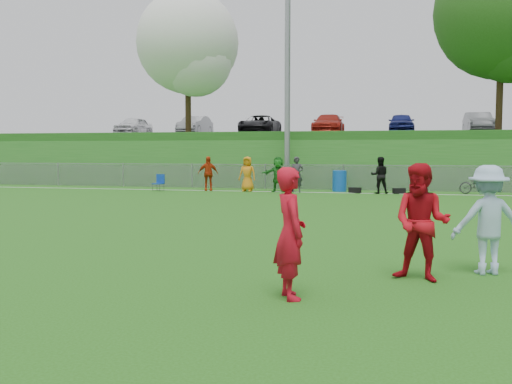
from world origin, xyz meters
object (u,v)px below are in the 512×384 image
(player_red_left, at_px, (290,233))
(player_blue, at_px, (488,220))
(player_red_center, at_px, (422,222))
(recycling_bin, at_px, (339,181))
(bicycle, at_px, (478,185))

(player_red_left, distance_m, player_blue, 3.64)
(player_red_left, height_order, player_red_center, player_red_center)
(player_red_center, relative_size, recycling_bin, 1.80)
(player_blue, distance_m, bicycle, 17.72)
(player_blue, bearing_deg, recycling_bin, -92.64)
(recycling_bin, height_order, bicycle, recycling_bin)
(player_blue, bearing_deg, player_red_center, 20.29)
(player_red_left, bearing_deg, player_red_center, -76.30)
(player_red_left, distance_m, player_red_center, 2.33)
(player_blue, relative_size, recycling_bin, 1.76)
(player_blue, bearing_deg, bicycle, -112.57)
(player_red_left, xyz_separation_m, player_blue, (2.87, 2.23, -0.01))
(player_red_left, xyz_separation_m, player_red_center, (1.80, 1.48, 0.01))
(player_red_center, bearing_deg, player_blue, 53.04)
(recycling_bin, bearing_deg, player_red_left, -87.08)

